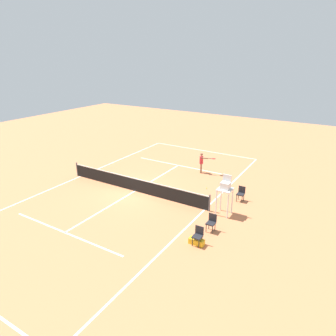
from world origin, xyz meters
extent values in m
plane|color=#D37A4C|center=(0.00, 0.00, 0.00)|extent=(60.00, 60.00, 0.00)
cube|color=white|center=(0.00, -11.02, 0.00)|extent=(10.42, 0.10, 0.01)
cube|color=white|center=(-5.21, 0.00, 0.00)|extent=(0.10, 22.05, 0.01)
cube|color=white|center=(5.21, 0.00, 0.00)|extent=(0.10, 22.05, 0.01)
cube|color=white|center=(0.00, -6.06, 0.00)|extent=(7.81, 0.10, 0.01)
cube|color=white|center=(0.00, 6.06, 0.00)|extent=(7.81, 0.10, 0.01)
cube|color=white|center=(0.00, 0.00, 0.00)|extent=(0.10, 12.13, 0.01)
cylinder|color=#4C4C51|center=(-5.51, 0.00, 0.54)|extent=(0.10, 0.10, 1.07)
cylinder|color=#4C4C51|center=(5.51, 0.00, 0.54)|extent=(0.10, 0.10, 1.07)
cube|color=black|center=(0.00, 0.00, 0.46)|extent=(11.02, 0.03, 0.91)
cube|color=white|center=(0.00, 0.00, 0.93)|extent=(11.02, 0.04, 0.06)
cylinder|color=brown|center=(-2.33, -5.60, 0.38)|extent=(0.12, 0.12, 0.75)
cylinder|color=brown|center=(-2.40, -5.41, 0.38)|extent=(0.12, 0.12, 0.75)
cylinder|color=red|center=(-2.36, -5.50, 1.05)|extent=(0.28, 0.28, 0.59)
sphere|color=brown|center=(-2.36, -5.50, 1.51)|extent=(0.21, 0.21, 0.21)
cylinder|color=brown|center=(-2.30, -5.67, 1.08)|extent=(0.09, 0.09, 0.52)
cylinder|color=brown|center=(-2.68, -5.43, 1.27)|extent=(0.52, 0.27, 0.09)
cylinder|color=black|center=(-3.04, -5.57, 1.27)|extent=(0.26, 0.13, 0.04)
ellipsoid|color=red|center=(-3.31, -5.67, 1.27)|extent=(0.40, 0.38, 0.04)
sphere|color=#CCE033|center=(-4.02, -2.93, 0.03)|extent=(0.07, 0.07, 0.07)
cylinder|color=silver|center=(-6.72, 0.25, 0.78)|extent=(0.07, 0.07, 1.55)
cylinder|color=silver|center=(-6.02, 0.25, 0.78)|extent=(0.07, 0.07, 1.55)
cylinder|color=silver|center=(-6.72, -0.45, 0.78)|extent=(0.07, 0.07, 1.55)
cylinder|color=silver|center=(-6.02, -0.45, 0.78)|extent=(0.07, 0.07, 1.55)
cube|color=silver|center=(-6.37, -0.10, 1.58)|extent=(0.80, 0.80, 0.06)
cube|color=silver|center=(-6.37, -0.10, 1.81)|extent=(0.50, 0.44, 0.40)
cube|color=silver|center=(-6.37, -0.30, 2.16)|extent=(0.50, 0.06, 0.50)
cylinder|color=#262626|center=(-6.59, 3.67, 0.23)|extent=(0.04, 0.04, 0.45)
cylinder|color=#262626|center=(-6.23, 3.67, 0.23)|extent=(0.04, 0.04, 0.45)
cylinder|color=#262626|center=(-6.59, 3.32, 0.23)|extent=(0.04, 0.04, 0.45)
cylinder|color=#262626|center=(-6.23, 3.32, 0.23)|extent=(0.04, 0.04, 0.45)
cube|color=#232328|center=(-6.41, 3.49, 0.48)|extent=(0.44, 0.44, 0.06)
cube|color=#232328|center=(-6.41, 3.27, 0.73)|extent=(0.44, 0.04, 0.44)
cylinder|color=#262626|center=(-6.82, -2.06, 0.23)|extent=(0.04, 0.04, 0.45)
cylinder|color=#262626|center=(-6.47, -2.06, 0.23)|extent=(0.04, 0.04, 0.45)
cylinder|color=#262626|center=(-6.82, -2.41, 0.23)|extent=(0.04, 0.04, 0.45)
cylinder|color=#262626|center=(-6.47, -2.41, 0.23)|extent=(0.04, 0.04, 0.45)
cube|color=#232328|center=(-6.65, -2.23, 0.48)|extent=(0.44, 0.44, 0.06)
cube|color=#232328|center=(-6.65, -2.45, 0.73)|extent=(0.44, 0.04, 0.44)
cylinder|color=#262626|center=(-6.65, 2.19, 0.23)|extent=(0.04, 0.04, 0.45)
cylinder|color=#262626|center=(-6.30, 2.19, 0.23)|extent=(0.04, 0.04, 0.45)
cylinder|color=#262626|center=(-6.65, 1.84, 0.23)|extent=(0.04, 0.04, 0.45)
cylinder|color=#262626|center=(-6.30, 1.84, 0.23)|extent=(0.04, 0.04, 0.45)
cube|color=#232328|center=(-6.47, 2.02, 0.48)|extent=(0.44, 0.44, 0.06)
cube|color=#232328|center=(-6.47, 1.80, 0.73)|extent=(0.44, 0.04, 0.44)
cube|color=yellow|center=(-6.36, 3.44, 0.15)|extent=(0.76, 0.32, 0.30)
camera|label=1|loc=(-11.66, 14.92, 8.65)|focal=32.27mm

